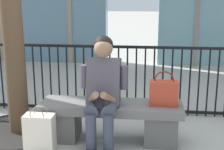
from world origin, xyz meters
name	(u,v)px	position (x,y,z in m)	size (l,w,h in m)	color
ground_plane	(111,140)	(0.00, 0.00, 0.00)	(60.00, 60.00, 0.00)	#B2ADA3
stone_bench	(111,118)	(0.00, 0.00, 0.27)	(1.60, 0.44, 0.45)	slate
seated_person_with_phone	(103,89)	(-0.07, -0.13, 0.65)	(0.52, 0.66, 1.21)	#383D4C
handbag_on_bench	(164,93)	(0.58, -0.01, 0.60)	(0.31, 0.15, 0.39)	#B23823
shopping_bag	(40,132)	(-0.73, -0.33, 0.21)	(0.32, 0.17, 0.50)	beige
plaza_railing	(118,79)	(0.00, 0.90, 0.49)	(7.81, 0.04, 0.97)	black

